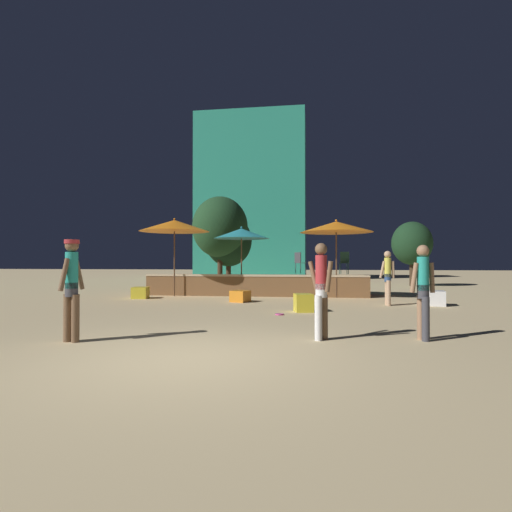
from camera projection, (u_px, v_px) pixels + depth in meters
The scene contains 20 objects.
ground_plane at pixel (185, 358), 5.62m from camera, with size 120.00×120.00×0.00m, color #D1B784.
wooden_deck at pixel (258, 285), 16.86m from camera, with size 8.82×2.77×0.86m.
patio_umbrella_0 at pixel (336, 227), 15.09m from camera, with size 2.74×2.74×2.97m.
patio_umbrella_1 at pixel (174, 226), 15.74m from camera, with size 2.74×2.74×3.09m.
patio_umbrella_2 at pixel (241, 234), 15.73m from camera, with size 2.20×2.20×2.76m.
cube_seat_0 at pixel (434, 298), 12.42m from camera, with size 0.75×0.75×0.46m.
cube_seat_1 at pixel (304, 303), 10.85m from camera, with size 0.58×0.58×0.49m.
cube_seat_2 at pixel (240, 296), 13.50m from camera, with size 0.70×0.70×0.38m.
cube_seat_3 at pixel (140, 293), 14.78m from camera, with size 0.63×0.63×0.42m.
person_0 at pixel (321, 288), 6.97m from camera, with size 0.46×0.38×1.69m.
person_1 at pixel (423, 289), 6.93m from camera, with size 0.46×0.29×1.66m.
person_2 at pixel (72, 284), 6.80m from camera, with size 0.30×0.58×1.75m.
person_3 at pixel (388, 276), 12.42m from camera, with size 0.48×0.29×1.70m.
bistro_chair_0 at pixel (299, 261), 17.06m from camera, with size 0.48×0.48×0.90m.
bistro_chair_1 at pixel (344, 261), 16.04m from camera, with size 0.42×0.43×0.90m.
frisbee_disc at pixel (279, 314), 10.20m from camera, with size 0.22×0.22×0.03m.
background_tree_0 at pixel (229, 241), 22.64m from camera, with size 2.64×2.64×3.99m.
background_tree_1 at pixel (220, 227), 22.02m from camera, with size 3.07×3.07×4.96m.
background_tree_2 at pixel (412, 244), 22.21m from camera, with size 2.19×2.19×3.59m.
distant_building at pixel (252, 198), 31.16m from camera, with size 8.32×4.08×12.66m.
Camera 1 is at (1.81, -5.44, 1.37)m, focal length 28.00 mm.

